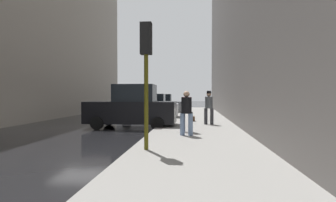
{
  "coord_description": "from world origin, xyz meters",
  "views": [
    {
      "loc": [
        5.86,
        -12.93,
        1.71
      ],
      "look_at": [
        3.83,
        7.26,
        1.24
      ],
      "focal_mm": 28.0,
      "sensor_mm": 36.0,
      "label": 1
    }
  ],
  "objects_px": {
    "pedestrian_in_red_jacket": "(187,109)",
    "pedestrian_in_jeans": "(186,111)",
    "parked_gray_coupe": "(159,104)",
    "pedestrian_with_beanie": "(209,106)",
    "duffel_bag": "(192,119)",
    "traffic_light": "(146,58)",
    "parked_black_suv": "(132,108)",
    "fire_hydrant": "(171,115)",
    "parked_silver_sedan": "(149,107)"
  },
  "relations": [
    {
      "from": "parked_gray_coupe",
      "to": "pedestrian_in_red_jacket",
      "type": "xyz_separation_m",
      "value": [
        2.9,
        -12.85,
        0.26
      ]
    },
    {
      "from": "parked_silver_sedan",
      "to": "pedestrian_in_jeans",
      "type": "distance_m",
      "value": 8.91
    },
    {
      "from": "parked_gray_coupe",
      "to": "duffel_bag",
      "type": "relative_size",
      "value": 9.68
    },
    {
      "from": "parked_silver_sedan",
      "to": "pedestrian_in_jeans",
      "type": "xyz_separation_m",
      "value": [
        2.91,
        -8.42,
        0.26
      ]
    },
    {
      "from": "fire_hydrant",
      "to": "traffic_light",
      "type": "height_order",
      "value": "traffic_light"
    },
    {
      "from": "parked_silver_sedan",
      "to": "pedestrian_with_beanie",
      "type": "bearing_deg",
      "value": -48.64
    },
    {
      "from": "traffic_light",
      "to": "pedestrian_with_beanie",
      "type": "xyz_separation_m",
      "value": [
        2.13,
        6.63,
        -1.62
      ]
    },
    {
      "from": "parked_black_suv",
      "to": "traffic_light",
      "type": "xyz_separation_m",
      "value": [
        1.85,
        -5.98,
        1.73
      ]
    },
    {
      "from": "parked_black_suv",
      "to": "parked_gray_coupe",
      "type": "bearing_deg",
      "value": 90.0
    },
    {
      "from": "traffic_light",
      "to": "pedestrian_in_jeans",
      "type": "bearing_deg",
      "value": 68.75
    },
    {
      "from": "traffic_light",
      "to": "pedestrian_in_jeans",
      "type": "height_order",
      "value": "traffic_light"
    },
    {
      "from": "parked_black_suv",
      "to": "pedestrian_in_red_jacket",
      "type": "height_order",
      "value": "parked_black_suv"
    },
    {
      "from": "pedestrian_in_red_jacket",
      "to": "duffel_bag",
      "type": "xyz_separation_m",
      "value": [
        0.19,
        4.59,
        -0.81
      ]
    },
    {
      "from": "fire_hydrant",
      "to": "parked_black_suv",
      "type": "bearing_deg",
      "value": -128.26
    },
    {
      "from": "pedestrian_in_jeans",
      "to": "fire_hydrant",
      "type": "bearing_deg",
      "value": 101.34
    },
    {
      "from": "parked_silver_sedan",
      "to": "duffel_bag",
      "type": "bearing_deg",
      "value": -42.6
    },
    {
      "from": "parked_black_suv",
      "to": "fire_hydrant",
      "type": "xyz_separation_m",
      "value": [
        1.8,
        2.29,
        -0.54
      ]
    },
    {
      "from": "pedestrian_with_beanie",
      "to": "duffel_bag",
      "type": "distance_m",
      "value": 2.08
    },
    {
      "from": "traffic_light",
      "to": "pedestrian_in_red_jacket",
      "type": "xyz_separation_m",
      "value": [
        1.05,
        3.71,
        -1.65
      ]
    },
    {
      "from": "parked_black_suv",
      "to": "duffel_bag",
      "type": "relative_size",
      "value": 10.48
    },
    {
      "from": "parked_black_suv",
      "to": "duffel_bag",
      "type": "bearing_deg",
      "value": 36.9
    },
    {
      "from": "pedestrian_with_beanie",
      "to": "duffel_bag",
      "type": "bearing_deg",
      "value": 117.93
    },
    {
      "from": "fire_hydrant",
      "to": "traffic_light",
      "type": "relative_size",
      "value": 0.2
    },
    {
      "from": "parked_silver_sedan",
      "to": "pedestrian_in_red_jacket",
      "type": "relative_size",
      "value": 2.49
    },
    {
      "from": "parked_black_suv",
      "to": "pedestrian_in_red_jacket",
      "type": "bearing_deg",
      "value": -38.06
    },
    {
      "from": "pedestrian_with_beanie",
      "to": "duffel_bag",
      "type": "relative_size",
      "value": 4.04
    },
    {
      "from": "pedestrian_with_beanie",
      "to": "pedestrian_in_red_jacket",
      "type": "height_order",
      "value": "pedestrian_with_beanie"
    },
    {
      "from": "pedestrian_in_red_jacket",
      "to": "pedestrian_in_jeans",
      "type": "bearing_deg",
      "value": -89.11
    },
    {
      "from": "pedestrian_in_red_jacket",
      "to": "duffel_bag",
      "type": "bearing_deg",
      "value": 87.61
    },
    {
      "from": "pedestrian_with_beanie",
      "to": "pedestrian_in_red_jacket",
      "type": "xyz_separation_m",
      "value": [
        -1.08,
        -2.91,
        -0.03
      ]
    },
    {
      "from": "pedestrian_in_jeans",
      "to": "duffel_bag",
      "type": "xyz_separation_m",
      "value": [
        0.18,
        5.58,
        -0.81
      ]
    },
    {
      "from": "fire_hydrant",
      "to": "pedestrian_in_red_jacket",
      "type": "xyz_separation_m",
      "value": [
        1.1,
        -4.56,
        0.61
      ]
    },
    {
      "from": "parked_gray_coupe",
      "to": "pedestrian_in_jeans",
      "type": "relative_size",
      "value": 2.49
    },
    {
      "from": "parked_black_suv",
      "to": "parked_silver_sedan",
      "type": "xyz_separation_m",
      "value": [
        0.0,
        5.16,
        -0.18
      ]
    },
    {
      "from": "parked_gray_coupe",
      "to": "pedestrian_in_jeans",
      "type": "distance_m",
      "value": 14.14
    },
    {
      "from": "parked_silver_sedan",
      "to": "fire_hydrant",
      "type": "relative_size",
      "value": 6.04
    },
    {
      "from": "parked_gray_coupe",
      "to": "duffel_bag",
      "type": "height_order",
      "value": "parked_gray_coupe"
    },
    {
      "from": "parked_silver_sedan",
      "to": "fire_hydrant",
      "type": "xyz_separation_m",
      "value": [
        1.8,
        -2.88,
        -0.35
      ]
    },
    {
      "from": "parked_gray_coupe",
      "to": "pedestrian_with_beanie",
      "type": "bearing_deg",
      "value": -68.17
    },
    {
      "from": "pedestrian_in_jeans",
      "to": "parked_silver_sedan",
      "type": "bearing_deg",
      "value": 109.1
    },
    {
      "from": "traffic_light",
      "to": "pedestrian_with_beanie",
      "type": "height_order",
      "value": "traffic_light"
    },
    {
      "from": "parked_black_suv",
      "to": "parked_silver_sedan",
      "type": "bearing_deg",
      "value": 90.0
    },
    {
      "from": "parked_silver_sedan",
      "to": "parked_black_suv",
      "type": "bearing_deg",
      "value": -90.0
    },
    {
      "from": "parked_gray_coupe",
      "to": "pedestrian_with_beanie",
      "type": "distance_m",
      "value": 10.71
    },
    {
      "from": "pedestrian_in_jeans",
      "to": "duffel_bag",
      "type": "distance_m",
      "value": 5.64
    },
    {
      "from": "pedestrian_in_red_jacket",
      "to": "parked_gray_coupe",
      "type": "bearing_deg",
      "value": 102.72
    },
    {
      "from": "parked_black_suv",
      "to": "traffic_light",
      "type": "relative_size",
      "value": 1.28
    },
    {
      "from": "parked_silver_sedan",
      "to": "duffel_bag",
      "type": "distance_m",
      "value": 4.24
    },
    {
      "from": "duffel_bag",
      "to": "pedestrian_in_jeans",
      "type": "bearing_deg",
      "value": -91.81
    },
    {
      "from": "parked_black_suv",
      "to": "pedestrian_in_jeans",
      "type": "height_order",
      "value": "parked_black_suv"
    }
  ]
}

